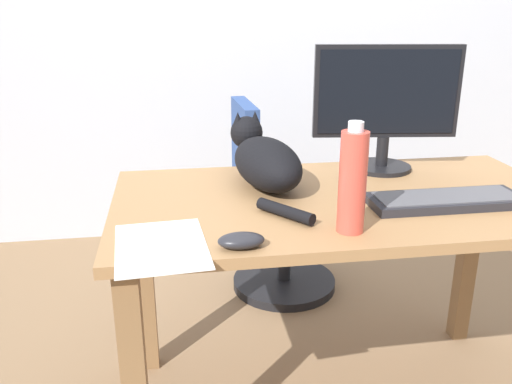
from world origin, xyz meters
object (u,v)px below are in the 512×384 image
office_chair (275,214)px  spray_bottle (353,181)px  cat (265,160)px  monitor (386,103)px  computer_mouse (241,240)px  keyboard (446,200)px

office_chair → spray_bottle: (-0.01, -1.05, 0.50)m
cat → monitor: bearing=13.5°
cat → office_chair: bearing=76.2°
computer_mouse → spray_bottle: (0.28, 0.06, 0.11)m
monitor → computer_mouse: size_ratio=4.36×
office_chair → keyboard: 1.04m
monitor → computer_mouse: 0.81m
office_chair → monitor: 0.85m
office_chair → cat: size_ratio=1.45×
cat → computer_mouse: size_ratio=5.54×
computer_mouse → cat: bearing=73.7°
office_chair → monitor: bearing=-64.9°
monitor → spray_bottle: bearing=-119.0°
monitor → computer_mouse: (-0.55, -0.55, -0.21)m
office_chair → computer_mouse: bearing=-104.8°
office_chair → cat: cat is taller
office_chair → spray_bottle: spray_bottle is taller
office_chair → computer_mouse: (-0.29, -1.11, 0.38)m
monitor → spray_bottle: monitor is taller
keyboard → computer_mouse: size_ratio=4.00×
office_chair → spray_bottle: size_ratio=3.19×
cat → computer_mouse: bearing=-106.3°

